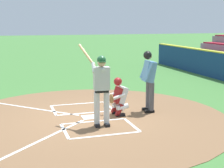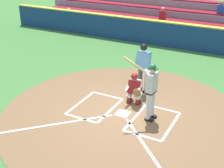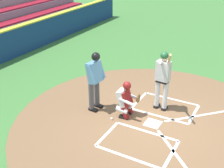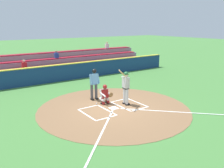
# 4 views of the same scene
# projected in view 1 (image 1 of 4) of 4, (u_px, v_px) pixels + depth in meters

# --- Properties ---
(ground_plane) EXTENTS (120.00, 120.00, 0.00)m
(ground_plane) POSITION_uv_depth(u_px,v_px,m) (90.00, 117.00, 9.63)
(ground_plane) COLOR #427A38
(dirt_circle) EXTENTS (8.00, 8.00, 0.01)m
(dirt_circle) POSITION_uv_depth(u_px,v_px,m) (90.00, 117.00, 9.63)
(dirt_circle) COLOR brown
(dirt_circle) RESTS_ON ground
(home_plate_and_chalk) EXTENTS (7.93, 4.91, 0.01)m
(home_plate_and_chalk) POSITION_uv_depth(u_px,v_px,m) (59.00, 120.00, 9.37)
(home_plate_and_chalk) COLOR white
(home_plate_and_chalk) RESTS_ON dirt_circle
(batter) EXTENTS (0.98, 0.65, 2.13)m
(batter) POSITION_uv_depth(u_px,v_px,m) (101.00, 85.00, 8.63)
(batter) COLOR silver
(batter) RESTS_ON ground
(catcher) EXTENTS (0.61, 0.61, 1.13)m
(catcher) POSITION_uv_depth(u_px,v_px,m) (119.00, 96.00, 9.75)
(catcher) COLOR black
(catcher) RESTS_ON ground
(plate_umpire) EXTENTS (0.60, 0.45, 1.86)m
(plate_umpire) POSITION_uv_depth(u_px,v_px,m) (149.00, 77.00, 10.05)
(plate_umpire) COLOR #4C4C51
(plate_umpire) RESTS_ON ground
(baseball) EXTENTS (0.07, 0.07, 0.07)m
(baseball) POSITION_uv_depth(u_px,v_px,m) (122.00, 110.00, 10.31)
(baseball) COLOR white
(baseball) RESTS_ON ground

